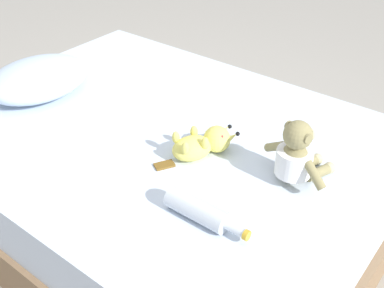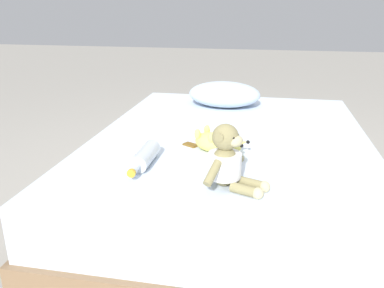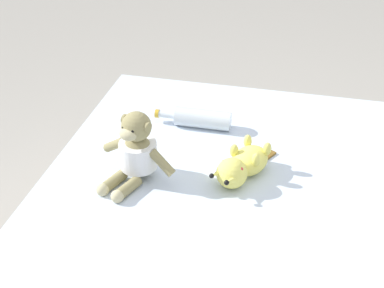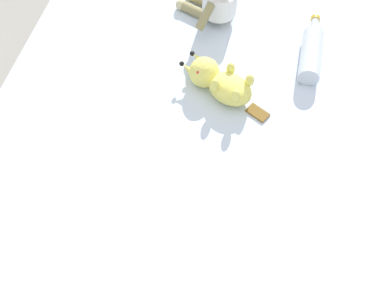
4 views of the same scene
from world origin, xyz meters
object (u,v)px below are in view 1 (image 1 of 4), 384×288
Objects in this scene: glass_bottle at (199,210)px; plush_monkey at (297,157)px; bed at (159,173)px; plush_yellow_creature at (203,144)px; pillow at (38,79)px.

plush_monkey is at bearing -21.10° from glass_bottle.
bed is 0.37m from plush_yellow_creature.
plush_yellow_creature is at bearing -97.22° from bed.
glass_bottle is at bearing -124.64° from bed.
plush_monkey is (0.04, -0.59, 0.32)m from bed.
pillow is at bearing 100.06° from bed.
glass_bottle is at bearing -101.13° from pillow.
pillow is 1.07m from glass_bottle.
pillow reaches higher than glass_bottle.
pillow is 0.85m from plush_yellow_creature.
bed is at bearing 93.99° from plush_monkey.
plush_yellow_creature is 0.34m from glass_bottle.
bed is 6.61× the size of plush_monkey.
pillow is 1.19m from plush_monkey.
bed is 0.61m from glass_bottle.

